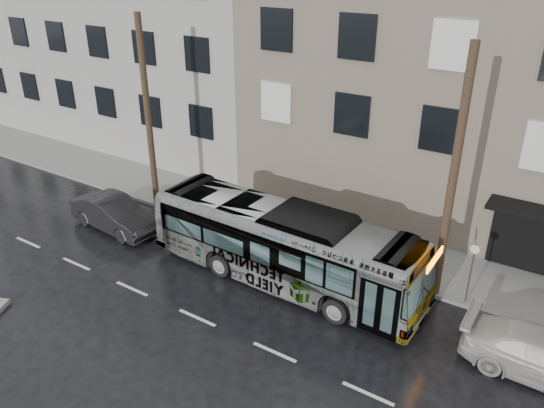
{
  "coord_description": "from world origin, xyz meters",
  "views": [
    {
      "loc": [
        10.26,
        -13.53,
        11.59
      ],
      "look_at": [
        -0.14,
        2.5,
        2.33
      ],
      "focal_mm": 35.0,
      "sensor_mm": 36.0,
      "label": 1
    }
  ],
  "objects_px": {
    "utility_pole_rear": "(148,115)",
    "bus": "(283,245)",
    "utility_pole_front": "(453,180)",
    "sign_post": "(470,274)",
    "dark_sedan": "(115,214)"
  },
  "relations": [
    {
      "from": "utility_pole_rear",
      "to": "bus",
      "type": "relative_size",
      "value": 0.81
    },
    {
      "from": "utility_pole_rear",
      "to": "dark_sedan",
      "type": "bearing_deg",
      "value": -86.8
    },
    {
      "from": "utility_pole_front",
      "to": "bus",
      "type": "distance_m",
      "value": 6.49
    },
    {
      "from": "utility_pole_front",
      "to": "sign_post",
      "type": "relative_size",
      "value": 3.75
    },
    {
      "from": "utility_pole_front",
      "to": "utility_pole_rear",
      "type": "relative_size",
      "value": 1.0
    },
    {
      "from": "dark_sedan",
      "to": "sign_post",
      "type": "bearing_deg",
      "value": -75.05
    },
    {
      "from": "utility_pole_rear",
      "to": "bus",
      "type": "bearing_deg",
      "value": -14.01
    },
    {
      "from": "utility_pole_rear",
      "to": "bus",
      "type": "distance_m",
      "value": 9.53
    },
    {
      "from": "utility_pole_front",
      "to": "dark_sedan",
      "type": "bearing_deg",
      "value": -168.58
    },
    {
      "from": "utility_pole_front",
      "to": "sign_post",
      "type": "distance_m",
      "value": 3.48
    },
    {
      "from": "bus",
      "to": "dark_sedan",
      "type": "bearing_deg",
      "value": 95.75
    },
    {
      "from": "sign_post",
      "to": "bus",
      "type": "bearing_deg",
      "value": -161.05
    },
    {
      "from": "utility_pole_rear",
      "to": "bus",
      "type": "xyz_separation_m",
      "value": [
        8.74,
        -2.18,
        -3.11
      ]
    },
    {
      "from": "utility_pole_front",
      "to": "dark_sedan",
      "type": "height_order",
      "value": "utility_pole_front"
    },
    {
      "from": "utility_pole_front",
      "to": "dark_sedan",
      "type": "relative_size",
      "value": 1.97
    }
  ]
}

